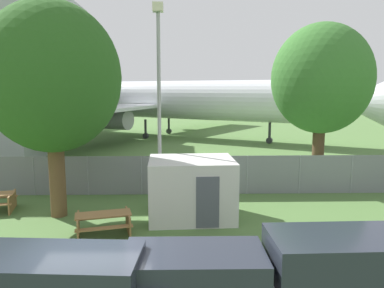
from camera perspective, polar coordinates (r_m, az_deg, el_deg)
perimeter_fence at (r=18.11m, az=-7.75°, el=-4.76°), size 56.07×0.07×1.88m
airplane at (r=39.32m, az=-3.83°, el=6.68°), size 37.90×31.05×11.62m
portable_cabin at (r=14.74m, az=-0.06°, el=-6.81°), size 3.39×2.70×2.35m
picnic_bench_open_grass at (r=13.65m, az=-13.33°, el=-11.39°), size 2.18×1.82×0.76m
tree_near_hangar at (r=21.41m, az=19.14°, el=9.31°), size 5.33×5.33×8.50m
tree_left_of_cabin at (r=15.41m, az=-20.57°, el=9.40°), size 5.24×5.24×8.37m
car_champagne_hatchback_centre at (r=8.57m, az=0.39°, el=-20.73°), size 4.18×1.86×1.66m
car_white_van_near_right at (r=9.19m, az=22.12°, el=-18.26°), size 4.55×2.01×1.97m
light_mast at (r=16.21m, az=-5.07°, el=8.83°), size 0.44×0.44×8.57m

